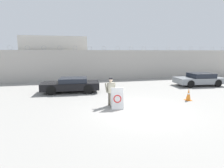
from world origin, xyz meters
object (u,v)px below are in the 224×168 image
Objects in this scene: security_guard at (111,90)px; parked_car_front_coupe at (71,85)px; parked_car_far_side at (199,79)px; barricade_sign at (117,98)px; traffic_cone_near at (189,94)px.

parked_car_front_coupe is (-2.31, 4.14, -0.31)m from security_guard.
parked_car_far_side reaches higher than parked_car_front_coupe.
parked_car_far_side is at bearing 36.92° from barricade_sign.
barricade_sign is at bearing 31.87° from parked_car_far_side.
security_guard reaches higher than traffic_cone_near.
barricade_sign is 0.26× the size of parked_car_front_coupe.
barricade_sign is 1.47× the size of traffic_cone_near.
traffic_cone_near is 0.18× the size of parked_car_front_coupe.
barricade_sign is at bearing 122.40° from parked_car_front_coupe.
parked_car_far_side is at bearing -167.75° from security_guard.
barricade_sign is 0.26× the size of parked_car_far_side.
barricade_sign is 5.05m from traffic_cone_near.
traffic_cone_near is 0.18× the size of parked_car_far_side.
traffic_cone_near is (5.26, -0.11, -0.51)m from security_guard.
security_guard is 10.51m from parked_car_far_side.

